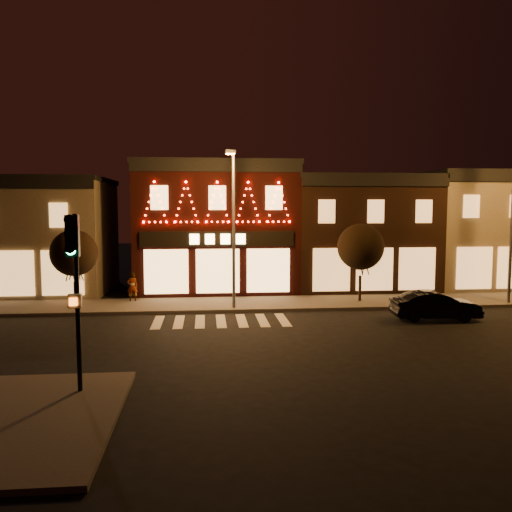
{
  "coord_description": "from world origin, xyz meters",
  "views": [
    {
      "loc": [
        -0.71,
        -20.82,
        5.44
      ],
      "look_at": [
        1.69,
        4.0,
        3.13
      ],
      "focal_mm": 36.83,
      "sensor_mm": 36.0,
      "label": 1
    }
  ],
  "objects": [
    {
      "name": "building_pulp",
      "position": [
        0.0,
        13.98,
        4.16
      ],
      "size": [
        10.2,
        8.34,
        8.3
      ],
      "color": "black",
      "rests_on": "ground"
    },
    {
      "name": "ground",
      "position": [
        0.0,
        0.0,
        0.0
      ],
      "size": [
        120.0,
        120.0,
        0.0
      ],
      "primitive_type": "plane",
      "color": "black",
      "rests_on": "ground"
    },
    {
      "name": "pedestrian",
      "position": [
        -4.86,
        9.14,
        0.96
      ],
      "size": [
        0.67,
        0.53,
        1.63
      ],
      "primitive_type": "imported",
      "rotation": [
        0.0,
        0.0,
        3.4
      ],
      "color": "gray",
      "rests_on": "sidewalk_far"
    },
    {
      "name": "tree_right",
      "position": [
        8.01,
        7.95,
        3.22
      ],
      "size": [
        2.62,
        2.62,
        4.39
      ],
      "rotation": [
        0.0,
        0.0,
        -0.07
      ],
      "color": "black",
      "rests_on": "sidewalk_far"
    },
    {
      "name": "building_left",
      "position": [
        -13.0,
        13.99,
        3.66
      ],
      "size": [
        12.2,
        8.28,
        7.3
      ],
      "color": "#6A5F4B",
      "rests_on": "ground"
    },
    {
      "name": "traffic_signal_near",
      "position": [
        -4.38,
        -5.77,
        3.76
      ],
      "size": [
        0.38,
        0.53,
        5.11
      ],
      "rotation": [
        0.0,
        0.0,
        0.08
      ],
      "color": "black",
      "rests_on": "sidewalk_near"
    },
    {
      "name": "building_right_a",
      "position": [
        9.5,
        13.99,
        3.76
      ],
      "size": [
        9.2,
        8.28,
        7.5
      ],
      "color": "black",
      "rests_on": "ground"
    },
    {
      "name": "streetlamp_mid",
      "position": [
        0.73,
        6.36,
        4.93
      ],
      "size": [
        0.59,
        1.87,
        8.15
      ],
      "rotation": [
        0.0,
        0.0,
        0.14
      ],
      "color": "#59595E",
      "rests_on": "sidewalk_far"
    },
    {
      "name": "building_right_b",
      "position": [
        18.5,
        13.99,
        3.91
      ],
      "size": [
        9.2,
        8.28,
        7.8
      ],
      "color": "#6A5F4B",
      "rests_on": "ground"
    },
    {
      "name": "dark_sedan",
      "position": [
        10.39,
        3.34,
        0.69
      ],
      "size": [
        4.25,
        1.64,
        1.38
      ],
      "primitive_type": "imported",
      "rotation": [
        0.0,
        0.0,
        1.53
      ],
      "color": "black",
      "rests_on": "ground"
    },
    {
      "name": "tree_left",
      "position": [
        -7.64,
        7.58,
        3.04
      ],
      "size": [
        2.47,
        2.47,
        4.12
      ],
      "rotation": [
        0.0,
        0.0,
        0.18
      ],
      "color": "black",
      "rests_on": "sidewalk_far"
    },
    {
      "name": "sidewalk_far",
      "position": [
        2.0,
        8.0,
        0.07
      ],
      "size": [
        44.0,
        4.0,
        0.15
      ],
      "primitive_type": "cube",
      "color": "#47423D",
      "rests_on": "ground"
    }
  ]
}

